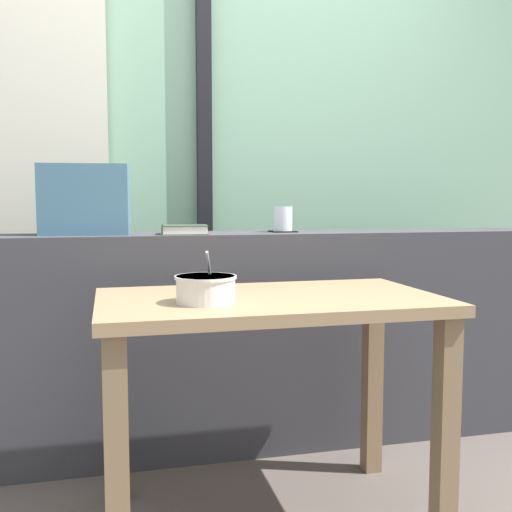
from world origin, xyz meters
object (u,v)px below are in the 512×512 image
(breakfast_table, at_px, (269,338))
(soup_bowl, at_px, (206,289))
(closed_book, at_px, (184,230))
(coaster_square, at_px, (283,231))
(juice_glass, at_px, (283,220))
(throw_pillow, at_px, (85,200))

(breakfast_table, height_order, soup_bowl, soup_bowl)
(breakfast_table, bearing_deg, closed_book, 109.00)
(soup_bowl, bearing_deg, breakfast_table, 19.22)
(coaster_square, relative_size, soup_bowl, 0.57)
(breakfast_table, xyz_separation_m, coaster_square, (0.22, 0.60, 0.29))
(closed_book, bearing_deg, juice_glass, 7.37)
(breakfast_table, distance_m, soup_bowl, 0.27)
(breakfast_table, relative_size, soup_bowl, 5.83)
(juice_glass, bearing_deg, soup_bowl, -122.38)
(juice_glass, distance_m, closed_book, 0.41)
(coaster_square, distance_m, soup_bowl, 0.80)
(closed_book, bearing_deg, soup_bowl, -91.52)
(closed_book, height_order, soup_bowl, closed_book)
(juice_glass, height_order, throw_pillow, throw_pillow)
(soup_bowl, bearing_deg, throw_pillow, 117.58)
(closed_book, height_order, throw_pillow, throw_pillow)
(coaster_square, distance_m, juice_glass, 0.05)
(breakfast_table, xyz_separation_m, throw_pillow, (-0.55, 0.59, 0.42))
(juice_glass, xyz_separation_m, throw_pillow, (-0.77, -0.01, 0.08))
(coaster_square, bearing_deg, breakfast_table, -110.21)
(juice_glass, xyz_separation_m, soup_bowl, (-0.42, -0.67, -0.17))
(closed_book, distance_m, soup_bowl, 0.63)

